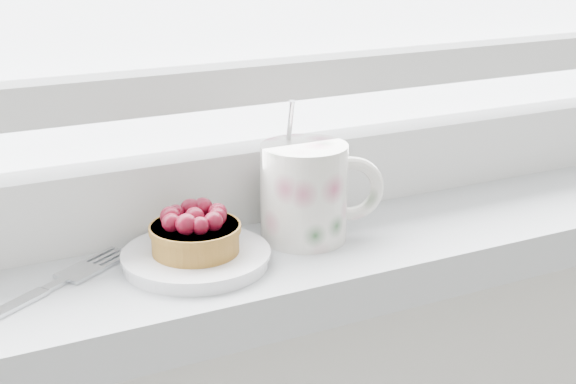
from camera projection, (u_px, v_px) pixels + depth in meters
saucer at (196, 258)px, 0.66m from camera, size 0.12×0.12×0.01m
raspberry_tart at (195, 231)px, 0.66m from camera, size 0.08×0.08×0.04m
floral_mug at (307, 190)px, 0.71m from camera, size 0.12×0.10×0.12m
fork at (26, 300)px, 0.60m from camera, size 0.19×0.13×0.00m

